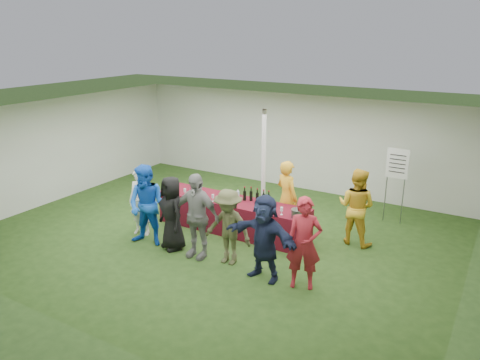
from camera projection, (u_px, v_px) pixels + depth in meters
The scene contains 18 objects.
ground at pixel (218, 235), 10.46m from camera, with size 60.00×60.00×0.00m, color #284719.
tent at pixel (264, 168), 10.79m from camera, with size 10.00×10.00×10.00m.
serving_table at pixel (232, 215), 10.59m from camera, with size 3.60×0.80×0.75m, color #5D0E19.
wine_bottles at pixel (257, 197), 10.29m from camera, with size 0.66×0.13×0.32m.
wine_glasses at pixel (208, 195), 10.45m from camera, with size 2.82×0.13×0.16m.
water_bottle at pixel (238, 195), 10.46m from camera, with size 0.07×0.07×0.23m.
bar_towel at pixel (300, 212), 9.72m from camera, with size 0.25×0.18×0.03m, color white.
dump_bucket at pixel (297, 213), 9.45m from camera, with size 0.26×0.26×0.18m, color slate.
wine_list_sign at pixel (397, 169), 10.80m from camera, with size 0.50×0.03×1.80m.
staff_pourer at pixel (287, 197), 10.36m from camera, with size 0.61×0.40×1.68m, color gold.
staff_back at pixel (356, 207), 9.84m from camera, with size 0.81×0.63×1.67m, color gold.
customer_0 at pixel (141, 202), 10.32m from camera, with size 0.55×0.36×1.51m, color white.
customer_1 at pixel (147, 206), 9.78m from camera, with size 0.85×0.66×1.75m, color blue.
customer_2 at pixel (172, 213), 9.62m from camera, with size 0.77×0.50×1.57m, color black.
customer_3 at pixel (196, 216), 9.24m from camera, with size 1.03×0.43×1.75m, color gray.
customer_4 at pixel (228, 227), 8.99m from camera, with size 0.98×0.56×1.52m, color #484A2B.
customer_5 at pixel (264, 237), 8.42m from camera, with size 1.50×0.48×1.62m, color #1A2240.
customer_6 at pixel (304, 243), 8.12m from camera, with size 0.61×0.40×1.68m, color maroon.
Camera 1 is at (5.32, -7.99, 4.36)m, focal length 35.00 mm.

